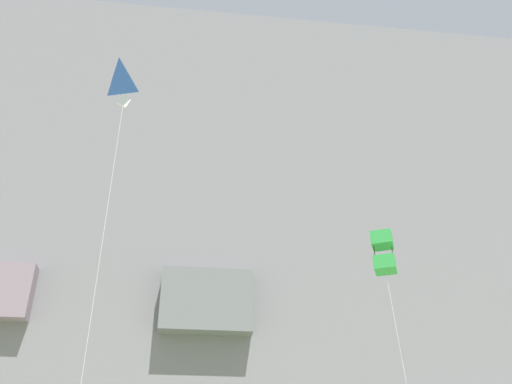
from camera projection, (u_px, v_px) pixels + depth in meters
The scene contains 3 objects.
cliff_face at pixel (205, 266), 73.72m from camera, with size 180.00×27.80×64.47m.
kite_box_front_field at pixel (384, 253), 29.01m from camera, with size 2.07×6.25×16.34m.
kite_delta_far_left at pixel (136, 107), 24.57m from camera, with size 1.72×4.34×19.34m.
Camera 1 is at (-1.58, -0.21, 3.35)m, focal length 40.26 mm.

